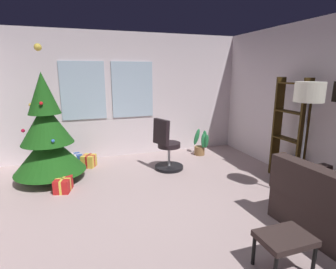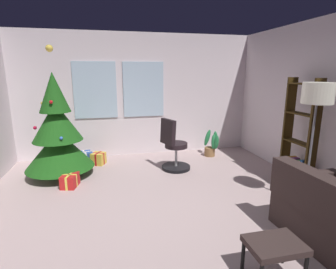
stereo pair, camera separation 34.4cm
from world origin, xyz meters
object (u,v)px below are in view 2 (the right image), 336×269
object	(u,v)px
gift_box_gold	(98,159)
floor_lamp	(317,100)
office_chair	(174,150)
bookshelf	(300,138)
gift_box_blue	(85,158)
gift_box_red	(70,181)
gift_box_green	(87,159)
holiday_tree	(58,135)
potted_plant	(212,145)
footstool	(275,247)

from	to	relation	value
gift_box_gold	floor_lamp	xyz separation A→B (m)	(2.96, -2.41, 1.37)
office_chair	bookshelf	world-z (taller)	bookshelf
gift_box_gold	office_chair	xyz separation A→B (m)	(1.44, -0.64, 0.28)
office_chair	gift_box_blue	bearing A→B (deg)	156.22
gift_box_red	gift_box_green	distance (m)	1.19
floor_lamp	gift_box_red	bearing A→B (deg)	158.00
holiday_tree	office_chair	world-z (taller)	holiday_tree
gift_box_green	bookshelf	distance (m)	4.09
bookshelf	potted_plant	world-z (taller)	bookshelf
gift_box_red	gift_box_green	size ratio (longest dim) A/B	1.02
office_chair	potted_plant	bearing A→B (deg)	31.25
footstool	bookshelf	bearing A→B (deg)	47.34
gift_box_green	gift_box_gold	xyz separation A→B (m)	(0.25, -0.14, 0.03)
gift_box_red	potted_plant	bearing A→B (deg)	19.33
gift_box_gold	bookshelf	distance (m)	3.81
holiday_tree	gift_box_blue	size ratio (longest dim) A/B	6.52
gift_box_gold	bookshelf	xyz separation A→B (m)	(3.30, -1.77, 0.68)
gift_box_green	gift_box_blue	bearing A→B (deg)	-139.43
bookshelf	office_chair	bearing A→B (deg)	148.76
holiday_tree	gift_box_red	world-z (taller)	holiday_tree
footstool	gift_box_blue	distance (m)	4.16
holiday_tree	bookshelf	distance (m)	4.16
bookshelf	floor_lamp	xyz separation A→B (m)	(-0.34, -0.64, 0.69)
gift_box_green	bookshelf	bearing A→B (deg)	-28.30
gift_box_gold	gift_box_green	bearing A→B (deg)	150.28
office_chair	potted_plant	xyz separation A→B (m)	(1.06, 0.64, -0.14)
holiday_tree	gift_box_red	size ratio (longest dim) A/B	6.44
gift_box_gold	office_chair	world-z (taller)	office_chair
footstool	gift_box_gold	bearing A→B (deg)	114.68
bookshelf	holiday_tree	bearing A→B (deg)	161.82
footstool	holiday_tree	world-z (taller)	holiday_tree
holiday_tree	bookshelf	bearing A→B (deg)	-18.18
gift_box_red	potted_plant	distance (m)	3.12
holiday_tree	bookshelf	world-z (taller)	holiday_tree
footstool	gift_box_green	size ratio (longest dim) A/B	1.42
holiday_tree	gift_box_red	xyz separation A→B (m)	(0.22, -0.56, -0.67)
holiday_tree	potted_plant	distance (m)	3.24
holiday_tree	gift_box_blue	world-z (taller)	holiday_tree
gift_box_gold	gift_box_blue	size ratio (longest dim) A/B	0.93
gift_box_green	potted_plant	xyz separation A→B (m)	(2.75, -0.14, 0.17)
gift_box_blue	potted_plant	distance (m)	2.79
floor_lamp	gift_box_blue	bearing A→B (deg)	142.09
footstool	office_chair	bearing A→B (deg)	93.82
holiday_tree	potted_plant	size ratio (longest dim) A/B	3.92
footstool	office_chair	world-z (taller)	office_chair
gift_box_red	footstool	bearing A→B (deg)	-50.67
gift_box_red	gift_box_blue	distance (m)	1.16
gift_box_gold	potted_plant	size ratio (longest dim) A/B	0.56
gift_box_red	office_chair	distance (m)	1.94
holiday_tree	floor_lamp	bearing A→B (deg)	-28.17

